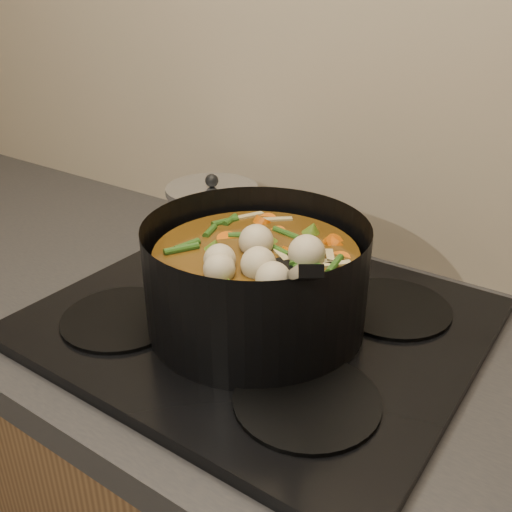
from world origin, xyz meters
The scene contains 3 objects.
stovetop centered at (0.00, 1.93, 0.92)m, with size 0.62×0.54×0.03m.
stockpot centered at (0.01, 1.91, 1.00)m, with size 0.42×0.42×0.23m.
saucepan centered at (-0.21, 2.09, 0.99)m, with size 0.17×0.17×0.14m.
Camera 1 is at (0.42, 1.32, 1.39)m, focal length 40.00 mm.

